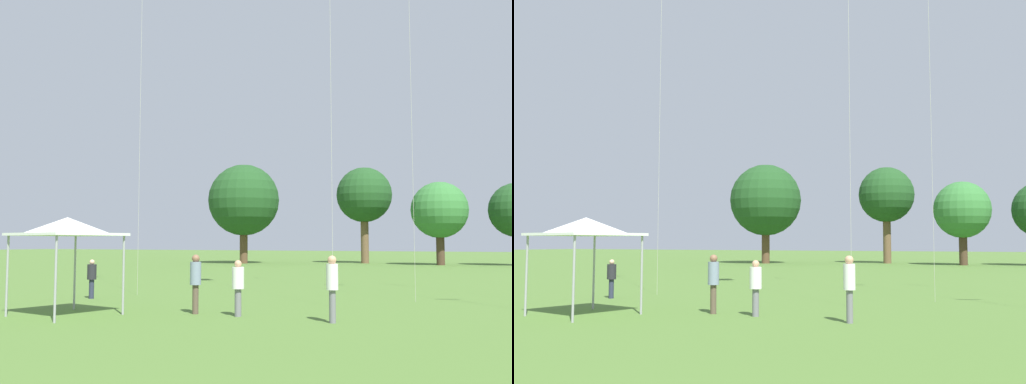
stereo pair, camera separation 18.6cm
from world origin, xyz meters
The scene contains 8 objects.
person_standing_0 centered at (-4.80, 13.30, 1.10)m, with size 0.46×0.46×1.83m.
person_standing_1 centered at (-0.31, 13.18, 1.12)m, with size 0.38×0.38×1.84m.
person_standing_3 centered at (-11.19, 15.83, 0.90)m, with size 0.47×0.47×1.53m.
person_standing_4 centered at (-3.32, 13.32, 0.99)m, with size 0.51×0.51×1.67m.
canopy_tent centered at (-8.12, 11.22, 2.67)m, with size 3.13×3.13×2.97m.
distant_tree_0 centered at (-4.64, 58.15, 5.37)m, with size 5.56×5.56×8.20m.
distant_tree_1 centered at (-24.21, 53.96, 6.71)m, with size 7.60×7.60×10.54m.
distant_tree_3 centered at (-12.74, 59.95, 7.24)m, with size 5.91×5.91×10.28m.
Camera 2 is at (5.32, -2.57, 2.20)m, focal length 42.00 mm.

